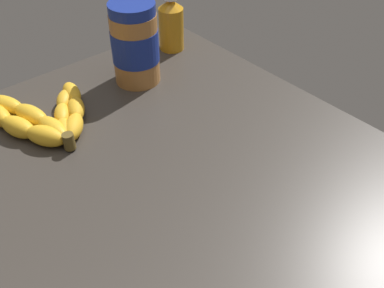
% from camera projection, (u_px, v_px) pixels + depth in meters
% --- Properties ---
extents(ground_plane, '(0.93, 0.70, 0.03)m').
position_uv_depth(ground_plane, '(194.00, 192.00, 0.69)').
color(ground_plane, '#38332D').
extents(banana_bunch, '(0.23, 0.19, 0.04)m').
position_uv_depth(banana_bunch, '(43.00, 117.00, 0.78)').
color(banana_bunch, gold).
rests_on(banana_bunch, ground_plane).
extents(peanut_butter_jar, '(0.10, 0.10, 0.17)m').
position_uv_depth(peanut_butter_jar, '(135.00, 44.00, 0.86)').
color(peanut_butter_jar, '#B27238').
rests_on(peanut_butter_jar, ground_plane).
extents(honey_bottle, '(0.06, 0.06, 0.14)m').
position_uv_depth(honey_bottle, '(171.00, 23.00, 0.98)').
color(honey_bottle, orange).
rests_on(honey_bottle, ground_plane).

